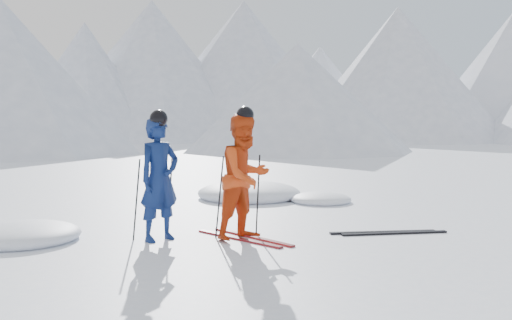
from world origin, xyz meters
TOP-DOWN VIEW (x-y plane):
  - ground at (0.00, 0.00)m, footprint 160.00×160.00m
  - mountain_range at (5.71, 35.31)m, footprint 106.15×62.94m
  - skier_blue at (-3.52, 0.15)m, footprint 0.75×0.60m
  - skier_red at (-2.38, -0.37)m, footprint 1.05×0.91m
  - pole_blue_left at (-3.82, 0.30)m, footprint 0.12×0.08m
  - pole_blue_right at (-3.27, 0.40)m, footprint 0.12×0.07m
  - pole_red_left at (-2.68, -0.12)m, footprint 0.12×0.10m
  - pole_red_right at (-2.08, -0.22)m, footprint 0.12×0.09m
  - ski_worn_left at (-2.50, -0.37)m, footprint 0.58×1.65m
  - ski_worn_right at (-2.26, -0.37)m, footprint 0.47×1.68m
  - ski_loose_a at (-0.30, -1.06)m, footprint 1.61×0.72m
  - ski_loose_b at (-0.20, -1.21)m, footprint 1.63×0.67m
  - snow_lumps at (-0.94, 2.54)m, footprint 10.22×6.71m

SIDE VIEW (x-z plane):
  - ground at x=0.00m, z-range 0.00..0.00m
  - snow_lumps at x=-0.94m, z-range -0.26..0.26m
  - ski_worn_left at x=-2.50m, z-range 0.00..0.03m
  - ski_worn_right at x=-2.26m, z-range 0.00..0.03m
  - ski_loose_a at x=-0.30m, z-range 0.00..0.03m
  - ski_loose_b at x=-0.20m, z-range 0.00..0.03m
  - pole_blue_left at x=-3.82m, z-range 0.00..1.20m
  - pole_blue_right at x=-3.27m, z-range 0.00..1.20m
  - pole_red_left at x=-2.68m, z-range 0.00..1.23m
  - pole_red_right at x=-2.08m, z-range 0.00..1.23m
  - skier_blue at x=-3.52m, z-range 0.00..1.80m
  - skier_red at x=-2.38m, z-range 0.00..1.85m
  - mountain_range at x=5.71m, z-range -1.04..14.49m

